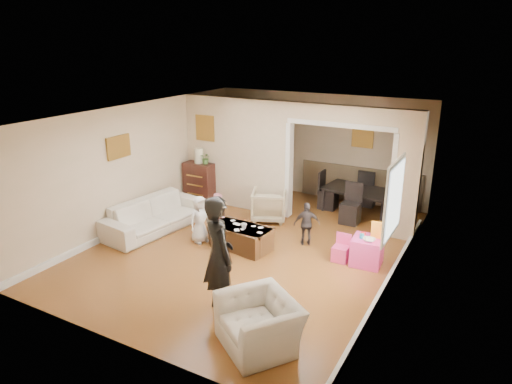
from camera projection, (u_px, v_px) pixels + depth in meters
The scene contains 27 objects.
floor at pixel (251, 245), 9.05m from camera, with size 7.00×7.00×0.00m, color brown.
partition_left at pixel (238, 154), 10.76m from camera, with size 2.75×0.18×2.60m, color beige.
partition_right at pixel (406, 177), 9.00m from camera, with size 0.55×0.18×2.60m, color beige.
partition_header at pixel (342, 114), 9.27m from camera, with size 2.22×0.18×0.35m, color beige.
window_pane at pixel (394, 200), 6.98m from camera, with size 0.03×0.95×1.10m, color white.
framed_art_partition at pixel (205, 128), 10.88m from camera, with size 0.45×0.03×0.55m, color brown.
framed_art_sofa_wall at pixel (119, 147), 9.22m from camera, with size 0.03×0.55×0.40m, color brown.
framed_art_alcove at pixel (363, 135), 10.86m from camera, with size 0.45×0.03×0.55m, color brown.
sofa at pixel (155, 215), 9.69m from camera, with size 2.28×0.89×0.67m, color beige.
armchair_back at pixel (269, 205), 10.23m from camera, with size 0.73×0.75×0.69m, color tan.
armchair_front at pixel (259, 323), 6.02m from camera, with size 1.03×0.90×0.67m, color beige.
dresser at pixel (200, 183), 11.25m from camera, with size 0.74×0.41×1.01m, color #361410.
table_lamp at pixel (199, 156), 11.03m from camera, with size 0.22×0.22×0.36m, color beige.
potted_plant at pixel (206, 158), 10.95m from camera, with size 0.25×0.22×0.28m, color #4A7232.
coffee_table at pixel (241, 237), 8.89m from camera, with size 1.17×0.59×0.44m, color #352111.
coffee_cup at pixel (244, 226), 8.71m from camera, with size 0.11×0.11×0.10m, color silver.
play_table at pixel (367, 251), 8.23m from camera, with size 0.52×0.52×0.50m, color #FF43AE.
cereal_box at pixel (377, 230), 8.13m from camera, with size 0.20×0.07×0.30m, color yellow.
cyan_cup at pixel (362, 236), 8.14m from camera, with size 0.08×0.08×0.08m, color #25A1BC.
toy_block at pixel (363, 233), 8.30m from camera, with size 0.08×0.06×0.05m, color red.
play_bowl at pixel (369, 240), 8.02m from camera, with size 0.22×0.22×0.05m, color white.
dining_table at pixel (359, 202), 10.60m from camera, with size 1.66×0.92×0.58m, color black.
adult_person at pixel (219, 256), 6.60m from camera, with size 0.66×0.44×1.82m, color black.
child_kneel_a at pixel (200, 219), 9.07m from camera, with size 0.47×0.30×0.96m, color silver.
child_kneel_b at pixel (219, 214), 9.38m from camera, with size 0.45×0.35×0.92m, color pink.
child_toddler at pixel (307, 224), 8.96m from camera, with size 0.51×0.21×0.88m, color black.
craft_papers at pixel (241, 226), 8.82m from camera, with size 1.02×0.49×0.00m.
Camera 1 is at (4.06, -7.17, 3.89)m, focal length 32.29 mm.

